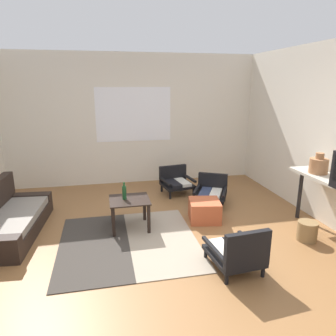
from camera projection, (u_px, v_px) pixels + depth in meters
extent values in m
plane|color=olive|center=(161.00, 251.00, 3.98)|extent=(7.80, 7.80, 0.00)
cube|color=silver|center=(134.00, 120.00, 6.52)|extent=(5.60, 0.12, 2.70)
cube|color=white|center=(134.00, 115.00, 6.43)|extent=(1.56, 0.01, 1.11)
cube|color=#38332D|center=(94.00, 245.00, 4.10)|extent=(0.92, 1.86, 0.01)
cube|color=gray|center=(162.00, 239.00, 4.29)|extent=(0.92, 1.86, 0.01)
cube|color=black|center=(13.00, 227.00, 4.41)|extent=(0.85, 1.77, 0.21)
cube|color=gray|center=(14.00, 217.00, 4.37)|extent=(0.74, 1.58, 0.10)
cube|color=black|center=(29.00, 203.00, 5.13)|extent=(0.72, 0.24, 0.33)
cube|color=black|center=(129.00, 200.00, 4.50)|extent=(0.58, 0.53, 0.02)
cube|color=black|center=(112.00, 210.00, 4.72)|extent=(0.04, 0.04, 0.44)
cube|color=black|center=(144.00, 207.00, 4.82)|extent=(0.04, 0.04, 0.44)
cube|color=black|center=(114.00, 222.00, 4.30)|extent=(0.04, 0.04, 0.44)
cube|color=black|center=(149.00, 219.00, 4.39)|extent=(0.04, 0.04, 0.44)
cylinder|color=black|center=(194.00, 192.00, 5.94)|extent=(0.04, 0.04, 0.15)
cylinder|color=black|center=(170.00, 195.00, 5.77)|extent=(0.04, 0.04, 0.15)
cylinder|color=black|center=(184.00, 185.00, 6.34)|extent=(0.04, 0.04, 0.15)
cylinder|color=black|center=(162.00, 188.00, 6.17)|extent=(0.04, 0.04, 0.15)
cube|color=black|center=(177.00, 185.00, 6.03)|extent=(0.65, 0.62, 0.05)
cube|color=silver|center=(182.00, 182.00, 6.03)|extent=(0.26, 0.49, 0.06)
cube|color=black|center=(173.00, 183.00, 5.96)|extent=(0.26, 0.49, 0.06)
cube|color=black|center=(173.00, 173.00, 6.19)|extent=(0.57, 0.17, 0.32)
cube|color=black|center=(190.00, 178.00, 6.09)|extent=(0.13, 0.53, 0.04)
cube|color=black|center=(165.00, 181.00, 5.90)|extent=(0.13, 0.53, 0.04)
cylinder|color=black|center=(206.00, 253.00, 3.81)|extent=(0.04, 0.04, 0.12)
cylinder|color=black|center=(238.00, 248.00, 3.94)|extent=(0.04, 0.04, 0.12)
cylinder|color=black|center=(227.00, 279.00, 3.31)|extent=(0.04, 0.04, 0.12)
cylinder|color=black|center=(263.00, 272.00, 3.43)|extent=(0.04, 0.04, 0.12)
cube|color=black|center=(233.00, 255.00, 3.60)|extent=(0.58, 0.67, 0.05)
cube|color=silver|center=(226.00, 252.00, 3.58)|extent=(0.22, 0.58, 0.06)
cube|color=black|center=(240.00, 249.00, 3.63)|extent=(0.22, 0.58, 0.06)
cube|color=black|center=(247.00, 250.00, 3.28)|extent=(0.53, 0.12, 0.41)
cube|color=black|center=(215.00, 250.00, 3.50)|extent=(0.10, 0.63, 0.04)
cube|color=black|center=(252.00, 244.00, 3.64)|extent=(0.10, 0.63, 0.04)
cylinder|color=black|center=(221.00, 207.00, 5.21)|extent=(0.04, 0.04, 0.14)
cylinder|color=black|center=(195.00, 205.00, 5.33)|extent=(0.04, 0.04, 0.14)
cylinder|color=black|center=(224.00, 197.00, 5.69)|extent=(0.04, 0.04, 0.14)
cylinder|color=black|center=(200.00, 195.00, 5.80)|extent=(0.04, 0.04, 0.14)
cube|color=black|center=(210.00, 196.00, 5.48)|extent=(0.74, 0.77, 0.05)
cube|color=silver|center=(216.00, 194.00, 5.43)|extent=(0.40, 0.55, 0.06)
cube|color=#2D3856|center=(205.00, 193.00, 5.48)|extent=(0.40, 0.55, 0.06)
cube|color=black|center=(213.00, 182.00, 5.68)|extent=(0.50, 0.31, 0.32)
cube|color=black|center=(225.00, 191.00, 5.39)|extent=(0.31, 0.54, 0.04)
cube|color=black|center=(197.00, 188.00, 5.52)|extent=(0.31, 0.54, 0.04)
cube|color=#BC5633|center=(204.00, 210.00, 4.85)|extent=(0.54, 0.54, 0.32)
cylinder|color=black|center=(300.00, 194.00, 4.88)|extent=(0.06, 0.06, 0.80)
cylinder|color=#A87047|center=(319.00, 166.00, 4.41)|extent=(0.26, 0.26, 0.21)
cylinder|color=#A87047|center=(320.00, 156.00, 4.38)|extent=(0.11, 0.11, 0.09)
cylinder|color=#194723|center=(124.00, 193.00, 4.48)|extent=(0.06, 0.06, 0.20)
cylinder|color=#194723|center=(124.00, 184.00, 4.44)|extent=(0.03, 0.03, 0.06)
cylinder|color=olive|center=(307.00, 231.00, 4.23)|extent=(0.27, 0.27, 0.27)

